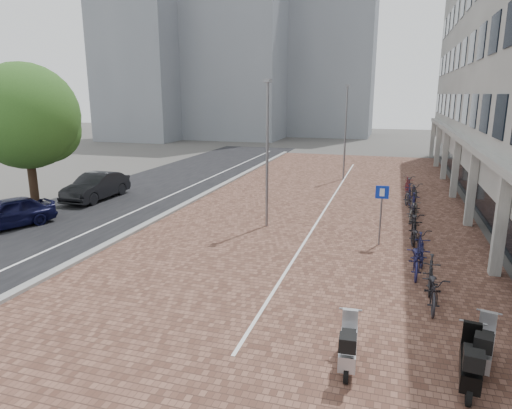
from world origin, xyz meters
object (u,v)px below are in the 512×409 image
at_px(scooter_front, 484,346).
at_px(scooter_mid, 471,361).
at_px(car_dark, 96,186).
at_px(scooter_back, 348,344).
at_px(car_navy, 7,213).
at_px(parking_sign, 381,206).

distance_m(scooter_front, scooter_mid, 0.85).
bearing_deg(scooter_front, car_dark, 161.31).
height_order(scooter_mid, scooter_back, scooter_mid).
bearing_deg(scooter_back, scooter_mid, -2.88).
relative_size(scooter_front, scooter_back, 1.01).
bearing_deg(scooter_mid, car_navy, 167.84).
distance_m(scooter_back, parking_sign, 8.69).
bearing_deg(scooter_mid, parking_sign, 110.55).
relative_size(car_navy, car_dark, 0.88).
distance_m(car_navy, car_dark, 5.97).
bearing_deg(car_navy, scooter_mid, 4.05).
bearing_deg(scooter_front, car_navy, 177.07).
bearing_deg(car_navy, scooter_back, 1.30).
relative_size(car_navy, scooter_front, 2.44).
distance_m(car_navy, scooter_front, 19.11).
bearing_deg(car_dark, car_navy, -93.23).
bearing_deg(parking_sign, scooter_front, -75.71).
height_order(scooter_front, parking_sign, parking_sign).
distance_m(car_navy, parking_sign, 16.07).
relative_size(car_navy, scooter_back, 2.46).
xyz_separation_m(scooter_front, parking_sign, (-2.44, 7.85, 1.04)).
bearing_deg(scooter_mid, scooter_back, -172.72).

